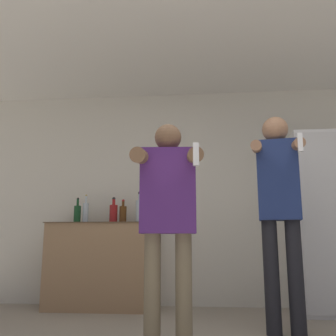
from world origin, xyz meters
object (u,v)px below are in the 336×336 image
object	(u,v)px
bottle_short_whiskey	(113,213)
person_woman_foreground	(168,208)
bottle_clear_vodka	(123,214)
bottle_amber_bourbon	(140,210)
bottle_green_wine	(86,212)
bottle_red_label	(77,214)
refrigerator	(323,221)
person_man_side	(279,200)

from	to	relation	value
bottle_short_whiskey	person_woman_foreground	size ratio (longest dim) A/B	0.19
bottle_short_whiskey	bottle_clear_vodka	world-z (taller)	bottle_short_whiskey
bottle_amber_bourbon	bottle_clear_vodka	world-z (taller)	bottle_amber_bourbon
bottle_green_wine	bottle_red_label	world-z (taller)	bottle_green_wine
person_woman_foreground	refrigerator	bearing A→B (deg)	46.80
bottle_green_wine	bottle_red_label	xyz separation A→B (m)	(-0.10, -0.00, -0.02)
bottle_clear_vodka	person_man_side	xyz separation A→B (m)	(1.54, -1.02, 0.03)
bottle_clear_vodka	bottle_amber_bourbon	bearing A→B (deg)	0.00
person_woman_foreground	bottle_green_wine	bearing A→B (deg)	123.99
bottle_clear_vodka	bottle_red_label	distance (m)	0.53
bottle_short_whiskey	person_woman_foreground	distance (m)	1.82
bottle_short_whiskey	bottle_clear_vodka	size ratio (longest dim) A/B	1.10
bottle_green_wine	person_woman_foreground	xyz separation A→B (m)	(1.11, -1.64, -0.10)
bottle_green_wine	bottle_clear_vodka	world-z (taller)	bottle_green_wine
bottle_green_wine	bottle_clear_vodka	xyz separation A→B (m)	(0.44, -0.00, -0.02)
bottle_short_whiskey	person_man_side	bearing A→B (deg)	-31.60
bottle_amber_bourbon	person_man_side	size ratio (longest dim) A/B	0.20
person_man_side	bottle_red_label	bearing A→B (deg)	153.91
bottle_green_wine	bottle_red_label	size ratio (longest dim) A/B	1.12
bottle_red_label	person_man_side	size ratio (longest dim) A/B	0.16
bottle_amber_bourbon	bottle_clear_vodka	distance (m)	0.20
refrigerator	bottle_amber_bourbon	size ratio (longest dim) A/B	5.24
person_woman_foreground	bottle_short_whiskey	bearing A→B (deg)	115.45
refrigerator	bottle_amber_bourbon	distance (m)	1.98
refrigerator	bottle_green_wine	distance (m)	2.61
person_woman_foreground	person_man_side	xyz separation A→B (m)	(0.87, 0.63, 0.11)
refrigerator	bottle_red_label	world-z (taller)	refrigerator
bottle_green_wine	bottle_red_label	bearing A→B (deg)	-180.00
refrigerator	person_man_side	bearing A→B (deg)	-122.93
bottle_amber_bourbon	person_woman_foreground	xyz separation A→B (m)	(0.48, -1.64, -0.12)
refrigerator	person_woman_foreground	bearing A→B (deg)	-133.20
bottle_green_wine	person_woman_foreground	distance (m)	1.98
refrigerator	bottle_short_whiskey	bearing A→B (deg)	178.87
bottle_green_wine	bottle_red_label	distance (m)	0.10
person_woman_foreground	person_man_side	bearing A→B (deg)	35.71
bottle_clear_vodka	person_man_side	world-z (taller)	person_man_side
refrigerator	bottle_short_whiskey	size ratio (longest dim) A/B	6.38
refrigerator	bottle_clear_vodka	world-z (taller)	refrigerator
bottle_short_whiskey	bottle_green_wine	distance (m)	0.33
person_man_side	bottle_clear_vodka	bearing A→B (deg)	146.60
bottle_green_wine	person_man_side	size ratio (longest dim) A/B	0.18
bottle_short_whiskey	bottle_clear_vodka	xyz separation A→B (m)	(0.11, -0.00, -0.01)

